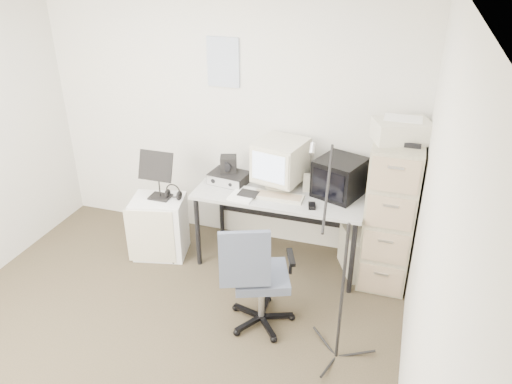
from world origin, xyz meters
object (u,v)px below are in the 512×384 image
(side_cart, at_px, (160,226))
(filing_cabinet, at_px, (390,213))
(office_chair, at_px, (261,275))
(desk, at_px, (281,226))

(side_cart, bearing_deg, filing_cabinet, -5.30)
(filing_cabinet, relative_size, office_chair, 1.42)
(office_chair, bearing_deg, filing_cabinet, 25.33)
(desk, relative_size, side_cart, 2.56)
(filing_cabinet, distance_m, office_chair, 1.28)
(filing_cabinet, relative_size, side_cart, 2.22)
(desk, relative_size, office_chair, 1.64)
(filing_cabinet, bearing_deg, desk, -178.19)
(desk, xyz_separation_m, office_chair, (0.09, -0.89, 0.09))
(filing_cabinet, relative_size, desk, 0.87)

